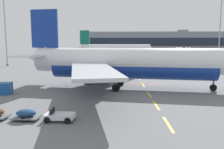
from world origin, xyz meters
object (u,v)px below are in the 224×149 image
at_px(airliner_foreground, 128,63).
at_px(baggage_train, 10,114).
at_px(uld_cargo_container, 5,88).
at_px(apron_light_mast_far, 221,16).
at_px(apron_light_mast_near, 5,18).
at_px(airliner_far_center, 113,50).

distance_m(airliner_foreground, baggage_train, 19.19).
height_order(uld_cargo_container, apron_light_mast_far, apron_light_mast_far).
distance_m(baggage_train, apron_light_mast_near, 56.93).
distance_m(uld_cargo_container, apron_light_mast_near, 45.50).
relative_size(uld_cargo_container, apron_light_mast_near, 0.08).
height_order(airliner_foreground, uld_cargo_container, airliner_foreground).
height_order(airliner_foreground, baggage_train, airliner_foreground).
bearing_deg(baggage_train, apron_light_mast_far, 53.14).
relative_size(apron_light_mast_near, apron_light_mast_far, 0.91).
distance_m(airliner_far_center, apron_light_mast_far, 43.30).
height_order(airliner_far_center, apron_light_mast_far, apron_light_mast_far).
bearing_deg(apron_light_mast_near, baggage_train, -64.38).
bearing_deg(baggage_train, apron_light_mast_near, 115.62).
bearing_deg(airliner_far_center, uld_cargo_container, -101.08).
distance_m(airliner_far_center, apron_light_mast_near, 45.10).
distance_m(apron_light_mast_near, apron_light_mast_far, 68.45).
bearing_deg(apron_light_mast_near, airliner_foreground, -44.56).
xyz_separation_m(airliner_far_center, baggage_train, (-8.07, -79.88, -3.55)).
bearing_deg(baggage_train, uld_cargo_container, 117.86).
height_order(airliner_foreground, apron_light_mast_far, apron_light_mast_far).
relative_size(airliner_far_center, baggage_train, 3.00).
relative_size(baggage_train, uld_cargo_container, 6.71).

